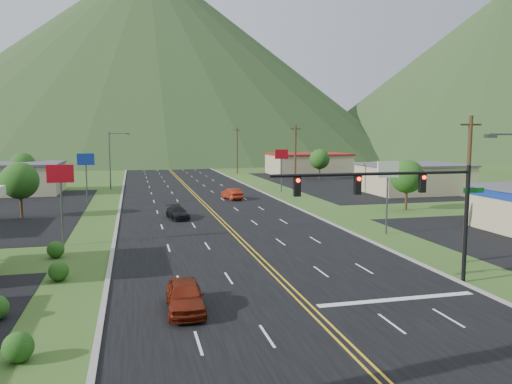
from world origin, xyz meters
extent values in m
cylinder|color=black|center=(10.50, 14.00, 3.50)|extent=(0.24, 0.24, 7.00)
cylinder|color=black|center=(4.50, 14.00, 6.60)|extent=(12.00, 0.18, 0.18)
cube|color=#0C591E|center=(10.90, 14.00, 5.50)|extent=(1.40, 0.06, 0.30)
cube|color=black|center=(7.50, 14.00, 6.00)|extent=(0.35, 0.28, 1.05)
sphere|color=#FF0C05|center=(7.50, 13.82, 6.35)|extent=(0.22, 0.22, 0.22)
cube|color=black|center=(3.50, 14.00, 6.00)|extent=(0.35, 0.28, 1.05)
sphere|color=#FF0C05|center=(3.50, 13.82, 6.35)|extent=(0.22, 0.22, 0.22)
cube|color=black|center=(0.00, 14.00, 6.00)|extent=(0.35, 0.28, 1.05)
sphere|color=#FF0C05|center=(0.00, 13.82, 6.35)|extent=(0.22, 0.22, 0.22)
cube|color=#59595E|center=(8.62, 10.00, 8.70)|extent=(0.60, 0.25, 0.18)
cylinder|color=#59595E|center=(-12.00, 70.00, 4.50)|extent=(0.20, 0.20, 9.00)
cylinder|color=#59595E|center=(-10.56, 70.00, 8.80)|extent=(2.88, 0.12, 0.12)
cube|color=#59595E|center=(-9.12, 70.00, 8.70)|extent=(0.60, 0.25, 0.18)
cube|color=tan|center=(32.00, 55.00, 2.00)|extent=(14.00, 11.00, 4.00)
cube|color=#4C4C51|center=(32.00, 55.00, 4.15)|extent=(14.40, 11.40, 0.30)
cube|color=tan|center=(28.00, 90.00, 2.10)|extent=(16.00, 12.00, 4.20)
cube|color=maroon|center=(28.00, 90.00, 4.35)|extent=(16.40, 12.40, 0.30)
cylinder|color=#59595E|center=(-14.00, 30.00, 2.50)|extent=(0.16, 0.16, 5.00)
cube|color=#A80917|center=(-14.00, 30.00, 5.70)|extent=(2.00, 0.18, 1.40)
cylinder|color=#59595E|center=(-14.00, 52.00, 2.50)|extent=(0.16, 0.16, 5.00)
cube|color=navy|center=(-14.00, 52.00, 5.70)|extent=(2.00, 0.18, 1.40)
cylinder|color=#59595E|center=(13.00, 28.00, 2.50)|extent=(0.16, 0.16, 5.00)
cube|color=white|center=(13.00, 28.00, 5.70)|extent=(2.00, 0.18, 1.40)
cylinder|color=#59595E|center=(13.00, 60.00, 2.50)|extent=(0.16, 0.16, 5.00)
cube|color=#A80917|center=(13.00, 60.00, 5.70)|extent=(2.00, 0.18, 1.40)
cylinder|color=#382314|center=(-20.00, 45.00, 1.50)|extent=(0.30, 0.30, 3.00)
sphere|color=#204513|center=(-20.00, 45.00, 3.90)|extent=(3.84, 3.84, 3.84)
cylinder|color=#382314|center=(-25.00, 72.00, 1.50)|extent=(0.30, 0.30, 3.00)
sphere|color=#204513|center=(-25.00, 72.00, 3.90)|extent=(3.84, 3.84, 3.84)
cylinder|color=#382314|center=(22.00, 40.00, 1.50)|extent=(0.30, 0.30, 3.00)
sphere|color=#204513|center=(22.00, 40.00, 3.90)|extent=(3.84, 3.84, 3.84)
cylinder|color=#382314|center=(26.00, 78.00, 1.50)|extent=(0.30, 0.30, 3.00)
sphere|color=#204513|center=(26.00, 78.00, 3.90)|extent=(3.84, 3.84, 3.84)
cylinder|color=#382314|center=(13.50, 18.00, 5.00)|extent=(0.28, 0.28, 10.00)
cube|color=#382314|center=(13.50, 18.00, 9.40)|extent=(1.60, 0.12, 0.12)
cylinder|color=#382314|center=(13.50, 55.00, 5.00)|extent=(0.28, 0.28, 10.00)
cube|color=#382314|center=(13.50, 55.00, 9.40)|extent=(1.60, 0.12, 0.12)
cylinder|color=#382314|center=(13.50, 95.00, 5.00)|extent=(0.28, 0.28, 10.00)
cube|color=#382314|center=(13.50, 95.00, 9.40)|extent=(1.60, 0.12, 0.12)
cylinder|color=#382314|center=(13.50, 135.00, 5.00)|extent=(0.28, 0.28, 10.00)
cube|color=#382314|center=(13.50, 135.00, 9.40)|extent=(1.60, 0.12, 0.12)
cone|color=#20391A|center=(0.00, 220.00, 42.50)|extent=(220.00, 220.00, 85.00)
cone|color=#20391A|center=(147.84, 176.19, 35.00)|extent=(180.00, 180.00, 70.00)
imported|color=maroon|center=(-6.15, 12.99, 0.77)|extent=(1.95, 4.56, 1.54)
imported|color=black|center=(-4.15, 40.13, 0.62)|extent=(2.41, 4.50, 1.24)
imported|color=maroon|center=(4.28, 53.80, 0.73)|extent=(2.28, 4.62, 1.46)
camera|label=1|loc=(-8.46, -11.13, 8.85)|focal=35.00mm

